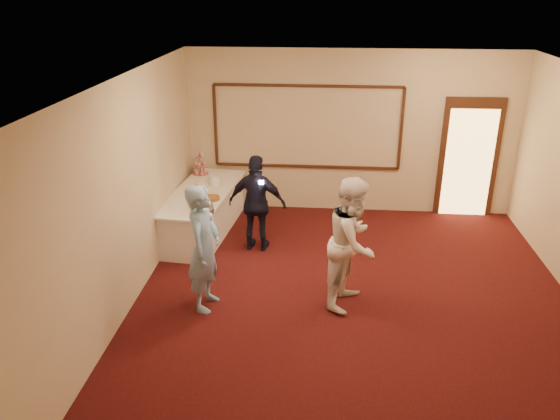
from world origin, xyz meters
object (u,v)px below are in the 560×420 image
(plate_stack_b, at_px, (215,180))
(plate_stack_a, at_px, (201,186))
(pavlova_tray, at_px, (202,205))
(cupcake_stand, at_px, (200,166))
(tart, at_px, (212,198))
(man, at_px, (204,248))
(buffet_table, at_px, (203,212))
(woman, at_px, (353,243))
(guest, at_px, (257,204))

(plate_stack_b, bearing_deg, plate_stack_a, -120.78)
(pavlova_tray, distance_m, cupcake_stand, 1.74)
(tart, height_order, man, man)
(buffet_table, bearing_deg, cupcake_stand, 103.38)
(cupcake_stand, relative_size, woman, 0.25)
(plate_stack_a, relative_size, guest, 0.11)
(buffet_table, relative_size, guest, 1.58)
(cupcake_stand, relative_size, plate_stack_b, 2.24)
(cupcake_stand, xyz_separation_m, woman, (2.69, -2.94, -0.03))
(pavlova_tray, height_order, man, man)
(plate_stack_b, relative_size, guest, 0.12)
(cupcake_stand, bearing_deg, man, -76.62)
(tart, relative_size, woman, 0.17)
(buffet_table, bearing_deg, plate_stack_b, 66.49)
(plate_stack_a, relative_size, man, 0.10)
(buffet_table, xyz_separation_m, plate_stack_b, (0.16, 0.36, 0.46))
(plate_stack_b, relative_size, man, 0.11)
(pavlova_tray, height_order, cupcake_stand, cupcake_stand)
(pavlova_tray, relative_size, woman, 0.29)
(buffet_table, height_order, plate_stack_a, plate_stack_a)
(cupcake_stand, bearing_deg, buffet_table, -76.62)
(pavlova_tray, relative_size, tart, 1.69)
(cupcake_stand, xyz_separation_m, tart, (0.47, -1.29, -0.13))
(guest, bearing_deg, buffet_table, -19.65)
(pavlova_tray, height_order, guest, guest)
(cupcake_stand, bearing_deg, pavlova_tray, -76.69)
(plate_stack_b, xyz_separation_m, woman, (2.31, -2.38, 0.04))
(buffet_table, relative_size, tart, 8.28)
(plate_stack_b, relative_size, woman, 0.11)
(buffet_table, bearing_deg, guest, -27.33)
(plate_stack_b, relative_size, tart, 0.65)
(tart, bearing_deg, cupcake_stand, 110.00)
(buffet_table, bearing_deg, tart, -56.19)
(plate_stack_a, distance_m, tart, 0.52)
(cupcake_stand, height_order, tart, cupcake_stand)
(cupcake_stand, bearing_deg, plate_stack_a, -77.33)
(cupcake_stand, bearing_deg, plate_stack_b, -55.91)
(buffet_table, height_order, man, man)
(plate_stack_a, xyz_separation_m, guest, (1.04, -0.58, -0.05))
(man, distance_m, guest, 1.83)
(plate_stack_a, height_order, plate_stack_b, plate_stack_b)
(pavlova_tray, bearing_deg, plate_stack_a, 103.97)
(plate_stack_a, height_order, tart, plate_stack_a)
(buffet_table, distance_m, plate_stack_a, 0.46)
(guest, bearing_deg, cupcake_stand, -41.70)
(pavlova_tray, distance_m, plate_stack_b, 1.13)
(plate_stack_b, bearing_deg, guest, -45.85)
(man, bearing_deg, guest, -7.84)
(man, xyz_separation_m, guest, (0.47, 1.76, -0.07))
(buffet_table, relative_size, plate_stack_b, 12.79)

